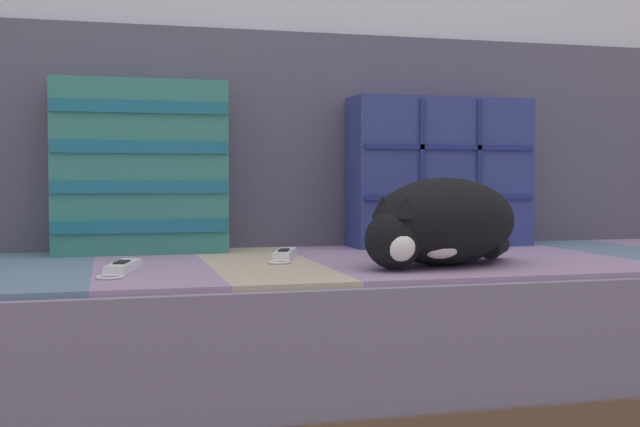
# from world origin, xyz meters

# --- Properties ---
(couch) EXTENTS (2.12, 0.87, 0.37)m
(couch) POSITION_xyz_m (-0.00, 0.11, 0.18)
(couch) COLOR brown
(couch) RESTS_ON ground_plane
(sofa_backrest) EXTENTS (2.07, 0.14, 0.54)m
(sofa_backrest) POSITION_xyz_m (0.00, 0.48, 0.64)
(sofa_backrest) COLOR #514C60
(sofa_backrest) RESTS_ON couch
(throw_pillow_quilted) EXTENTS (0.46, 0.14, 0.37)m
(throw_pillow_quilted) POSITION_xyz_m (0.29, 0.33, 0.55)
(throw_pillow_quilted) COLOR navy
(throw_pillow_quilted) RESTS_ON couch
(throw_pillow_striped) EXTENTS (0.39, 0.14, 0.40)m
(throw_pillow_striped) POSITION_xyz_m (-0.45, 0.33, 0.56)
(throw_pillow_striped) COLOR #337A70
(throw_pillow_striped) RESTS_ON couch
(sleeping_cat) EXTENTS (0.41, 0.35, 0.17)m
(sleeping_cat) POSITION_xyz_m (0.11, -0.09, 0.45)
(sleeping_cat) COLOR black
(sleeping_cat) RESTS_ON couch
(game_remote_near) EXTENTS (0.09, 0.21, 0.02)m
(game_remote_near) POSITION_xyz_m (-0.50, -0.05, 0.38)
(game_remote_near) COLOR white
(game_remote_near) RESTS_ON couch
(game_remote_far) EXTENTS (0.10, 0.20, 0.02)m
(game_remote_far) POSITION_xyz_m (-0.16, 0.12, 0.38)
(game_remote_far) COLOR white
(game_remote_far) RESTS_ON couch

